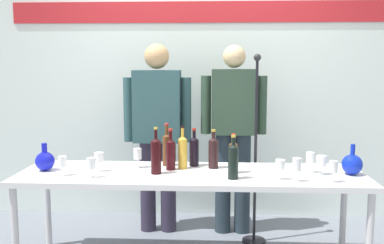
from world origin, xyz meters
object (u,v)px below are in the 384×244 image
(wine_glass_left_0, at_px, (99,158))
(wine_glass_right_3, at_px, (297,165))
(wine_bottle_1, at_px, (233,156))
(wine_glass_left_2, at_px, (91,164))
(wine_glass_right_0, at_px, (333,167))
(display_table, at_px, (191,179))
(wine_bottle_4, at_px, (194,150))
(decanter_blue_right, at_px, (352,164))
(wine_glass_right_1, at_px, (280,165))
(presenter_right, at_px, (233,128))
(wine_bottle_3, at_px, (183,151))
(microphone_stand, at_px, (255,181))
(wine_glass_left_1, at_px, (138,154))
(decanter_blue_left, at_px, (45,161))
(wine_glass_right_2, at_px, (321,161))
(wine_glass_right_4, at_px, (310,158))
(wine_bottle_6, at_px, (233,160))
(presenter_left, at_px, (157,126))
(wine_bottle_5, at_px, (167,148))
(wine_bottle_2, at_px, (171,153))
(wine_bottle_7, at_px, (156,155))
(wine_glass_left_3, at_px, (62,162))
(wine_bottle_0, at_px, (213,151))

(wine_glass_left_0, relative_size, wine_glass_right_3, 0.88)
(wine_bottle_1, xyz_separation_m, wine_glass_left_2, (-1.00, -0.18, -0.03))
(wine_glass_right_0, bearing_deg, display_table, 167.34)
(wine_bottle_1, bearing_deg, wine_glass_right_0, -17.93)
(wine_bottle_4, xyz_separation_m, wine_glass_left_2, (-0.70, -0.40, -0.03))
(decanter_blue_right, relative_size, wine_glass_right_1, 1.60)
(presenter_right, height_order, wine_bottle_3, presenter_right)
(microphone_stand, bearing_deg, wine_bottle_4, -152.94)
(decanter_blue_right, bearing_deg, microphone_stand, 143.95)
(wine_glass_left_1, bearing_deg, decanter_blue_left, -169.14)
(wine_bottle_3, height_order, wine_glass_right_1, wine_bottle_3)
(wine_glass_right_2, relative_size, wine_glass_right_4, 0.92)
(decanter_blue_left, xyz_separation_m, presenter_right, (1.43, 0.71, 0.16))
(wine_glass_left_0, distance_m, wine_glass_right_3, 1.43)
(wine_bottle_4, xyz_separation_m, wine_glass_left_0, (-0.70, -0.22, -0.02))
(wine_bottle_6, height_order, wine_glass_right_3, wine_bottle_6)
(presenter_left, bearing_deg, wine_bottle_5, -74.27)
(presenter_right, relative_size, wine_glass_right_1, 11.99)
(decanter_blue_left, relative_size, wine_glass_right_1, 1.49)
(presenter_right, xyz_separation_m, wine_bottle_2, (-0.50, -0.63, -0.10))
(wine_bottle_7, distance_m, wine_glass_right_0, 1.24)
(wine_glass_right_2, bearing_deg, presenter_left, 150.75)
(wine_glass_left_3, bearing_deg, wine_bottle_3, 17.14)
(wine_glass_right_0, relative_size, wine_glass_right_4, 0.97)
(decanter_blue_right, xyz_separation_m, wine_glass_right_1, (-0.54, -0.16, 0.02))
(decanter_blue_right, distance_m, wine_glass_left_2, 1.87)
(decanter_blue_right, bearing_deg, wine_bottle_1, -179.98)
(wine_glass_right_1, bearing_deg, wine_bottle_1, 152.98)
(wine_bottle_3, bearing_deg, wine_glass_left_0, -168.61)
(wine_bottle_4, bearing_deg, presenter_left, 125.76)
(wine_bottle_7, xyz_separation_m, wine_glass_left_1, (-0.17, 0.17, -0.04))
(display_table, relative_size, wine_glass_left_1, 16.78)
(display_table, distance_m, wine_bottle_4, 0.28)
(wine_bottle_2, height_order, wine_glass_left_1, wine_bottle_2)
(wine_bottle_1, relative_size, wine_glass_right_1, 2.09)
(display_table, distance_m, wine_bottle_3, 0.23)
(wine_glass_left_0, height_order, wine_glass_right_3, wine_glass_right_3)
(wine_bottle_1, distance_m, wine_bottle_2, 0.47)
(presenter_right, height_order, wine_bottle_6, presenter_right)
(wine_bottle_0, relative_size, wine_glass_left_2, 2.11)
(wine_glass_left_3, distance_m, wine_glass_right_2, 1.86)
(wine_glass_right_0, bearing_deg, decanter_blue_left, 174.07)
(wine_bottle_2, height_order, wine_glass_left_3, wine_bottle_2)
(display_table, height_order, presenter_right, presenter_right)
(presenter_right, xyz_separation_m, wine_glass_left_2, (-1.03, -0.88, -0.13))
(decanter_blue_right, height_order, wine_bottle_4, wine_bottle_4)
(wine_bottle_4, distance_m, wine_bottle_5, 0.21)
(presenter_left, relative_size, wine_glass_left_3, 11.99)
(wine_bottle_5, distance_m, wine_bottle_6, 0.63)
(display_table, relative_size, wine_bottle_0, 8.47)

